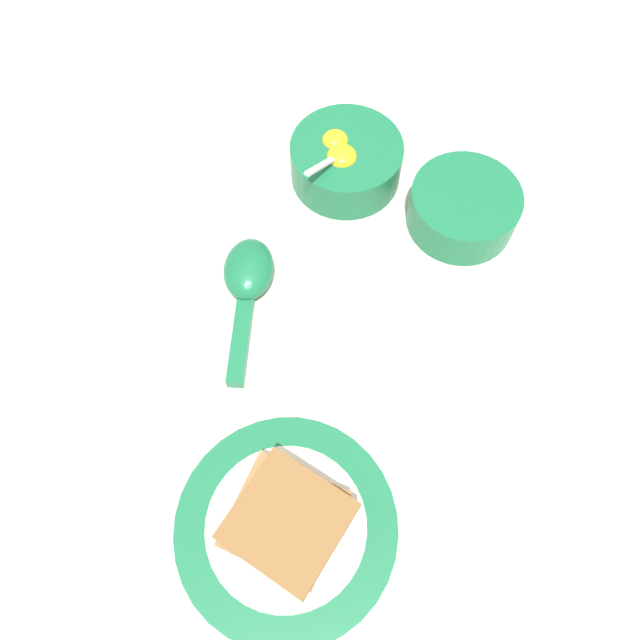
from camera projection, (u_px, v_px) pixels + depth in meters
name	position (u px, v px, depth m)	size (l,w,h in m)	color
ground_plane	(265.00, 272.00, 0.71)	(3.00, 3.00, 0.00)	silver
egg_bowl	(346.00, 160.00, 0.74)	(0.13, 0.14, 0.08)	#196B42
toast_plate	(286.00, 527.00, 0.58)	(0.21, 0.21, 0.02)	#196B42
toast_sandwich	(287.00, 522.00, 0.55)	(0.12, 0.12, 0.05)	brown
soup_spoon	(247.00, 280.00, 0.69)	(0.15, 0.15, 0.03)	#196B42
congee_bowl	(464.00, 207.00, 0.72)	(0.13, 0.13, 0.05)	#196B42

